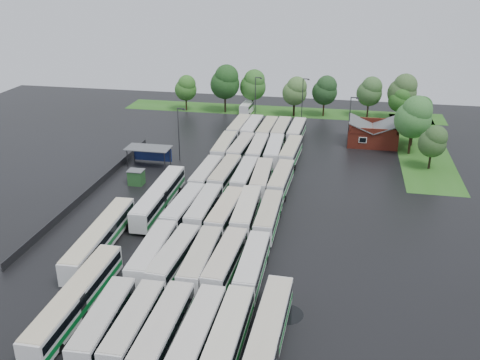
% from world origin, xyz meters
% --- Properties ---
extents(ground, '(160.00, 160.00, 0.00)m').
position_xyz_m(ground, '(0.00, 0.00, 0.00)').
color(ground, black).
rests_on(ground, ground).
extents(brick_building, '(10.07, 8.60, 5.39)m').
position_xyz_m(brick_building, '(24.00, 42.77, 1.87)').
color(brick_building, maroon).
rests_on(brick_building, ground).
extents(wash_shed, '(8.20, 4.20, 3.58)m').
position_xyz_m(wash_shed, '(-17.20, 22.02, 2.99)').
color(wash_shed, '#2D2D30').
rests_on(wash_shed, ground).
extents(utility_hut, '(2.70, 2.20, 2.62)m').
position_xyz_m(utility_hut, '(-16.20, 12.60, 1.32)').
color(utility_hut, '#1F4C20').
rests_on(utility_hut, ground).
extents(grass_strip_north, '(80.00, 10.00, 0.01)m').
position_xyz_m(grass_strip_north, '(2.00, 64.80, 0.01)').
color(grass_strip_north, '#285E19').
rests_on(grass_strip_north, ground).
extents(grass_strip_east, '(10.00, 50.00, 0.01)m').
position_xyz_m(grass_strip_east, '(34.00, 42.80, 0.01)').
color(grass_strip_east, '#285E19').
rests_on(grass_strip_east, ground).
extents(west_fence, '(0.10, 50.00, 1.20)m').
position_xyz_m(west_fence, '(-22.20, 8.00, 0.60)').
color(west_fence, '#2D2D30').
rests_on(west_fence, ground).
extents(bus_r0c0, '(3.19, 12.49, 3.45)m').
position_xyz_m(bus_r0c0, '(-4.48, -26.10, 1.90)').
color(bus_r0c0, silver).
rests_on(bus_r0c0, ground).
extents(bus_r0c1, '(2.75, 12.27, 3.41)m').
position_xyz_m(bus_r0c1, '(-1.31, -25.95, 1.87)').
color(bus_r0c1, silver).
rests_on(bus_r0c1, ground).
extents(bus_r0c2, '(2.77, 12.95, 3.60)m').
position_xyz_m(bus_r0c2, '(1.88, -26.24, 1.98)').
color(bus_r0c2, silver).
rests_on(bus_r0c2, ground).
extents(bus_r0c3, '(2.89, 12.82, 3.56)m').
position_xyz_m(bus_r0c3, '(5.29, -26.08, 1.96)').
color(bus_r0c3, silver).
rests_on(bus_r0c3, ground).
extents(bus_r0c4, '(2.85, 13.00, 3.61)m').
position_xyz_m(bus_r0c4, '(8.33, -25.82, 1.99)').
color(bus_r0c4, silver).
rests_on(bus_r0c4, ground).
extents(bus_r1c0, '(3.12, 12.94, 3.58)m').
position_xyz_m(bus_r1c0, '(-4.24, -12.38, 1.97)').
color(bus_r1c0, silver).
rests_on(bus_r1c0, ground).
extents(bus_r1c1, '(3.26, 12.64, 3.49)m').
position_xyz_m(bus_r1c1, '(-1.38, -12.61, 1.92)').
color(bus_r1c1, silver).
rests_on(bus_r1c1, ground).
extents(bus_r1c2, '(2.84, 12.63, 3.50)m').
position_xyz_m(bus_r1c2, '(2.00, -12.65, 1.93)').
color(bus_r1c2, silver).
rests_on(bus_r1c2, ground).
extents(bus_r1c3, '(3.15, 12.68, 3.50)m').
position_xyz_m(bus_r1c3, '(5.01, -12.32, 1.93)').
color(bus_r1c3, silver).
rests_on(bus_r1c3, ground).
extents(bus_r1c4, '(2.74, 12.37, 3.44)m').
position_xyz_m(bus_r1c4, '(8.37, -12.56, 1.89)').
color(bus_r1c4, silver).
rests_on(bus_r1c4, ground).
extents(bus_r2c0, '(3.26, 12.79, 3.53)m').
position_xyz_m(bus_r2c0, '(-4.27, 1.02, 1.94)').
color(bus_r2c0, silver).
rests_on(bus_r2c0, ground).
extents(bus_r2c1, '(2.73, 12.48, 3.47)m').
position_xyz_m(bus_r2c1, '(-1.30, 1.50, 1.91)').
color(bus_r2c1, silver).
rests_on(bus_r2c1, ground).
extents(bus_r2c2, '(3.22, 12.69, 3.50)m').
position_xyz_m(bus_r2c2, '(2.08, 0.86, 1.93)').
color(bus_r2c2, silver).
rests_on(bus_r2c2, ground).
extents(bus_r2c3, '(3.17, 12.99, 3.59)m').
position_xyz_m(bus_r2c3, '(5.02, 1.39, 1.98)').
color(bus_r2c3, silver).
rests_on(bus_r2c3, ground).
extents(bus_r2c4, '(2.74, 12.45, 3.46)m').
position_xyz_m(bus_r2c4, '(8.33, 0.92, 1.90)').
color(bus_r2c4, silver).
rests_on(bus_r2c4, ground).
extents(bus_r3c0, '(2.95, 12.38, 3.43)m').
position_xyz_m(bus_r3c0, '(-4.34, 14.46, 1.89)').
color(bus_r3c0, silver).
rests_on(bus_r3c0, ground).
extents(bus_r3c1, '(3.21, 12.73, 3.51)m').
position_xyz_m(bus_r3c1, '(-1.22, 15.14, 1.93)').
color(bus_r3c1, silver).
rests_on(bus_r3c1, ground).
extents(bus_r3c2, '(2.65, 12.31, 3.42)m').
position_xyz_m(bus_r3c2, '(2.17, 15.11, 1.88)').
color(bus_r3c2, silver).
rests_on(bus_r3c2, ground).
extents(bus_r3c3, '(3.19, 12.67, 3.50)m').
position_xyz_m(bus_r3c3, '(5.15, 14.53, 1.92)').
color(bus_r3c3, silver).
rests_on(bus_r3c3, ground).
extents(bus_r3c4, '(3.06, 12.52, 3.46)m').
position_xyz_m(bus_r3c4, '(8.40, 14.61, 1.91)').
color(bus_r3c4, silver).
rests_on(bus_r3c4, ground).
extents(bus_r4c0, '(2.90, 12.83, 3.56)m').
position_xyz_m(bus_r4c0, '(-4.38, 28.65, 1.96)').
color(bus_r4c0, silver).
rests_on(bus_r4c0, ground).
extents(bus_r4c1, '(3.25, 12.65, 3.49)m').
position_xyz_m(bus_r4c1, '(-1.12, 28.72, 1.92)').
color(bus_r4c1, silver).
rests_on(bus_r4c1, ground).
extents(bus_r4c2, '(2.82, 12.59, 3.49)m').
position_xyz_m(bus_r4c2, '(2.14, 28.62, 1.92)').
color(bus_r4c2, silver).
rests_on(bus_r4c2, ground).
extents(bus_r4c3, '(3.10, 12.88, 3.56)m').
position_xyz_m(bus_r4c3, '(5.34, 28.57, 1.96)').
color(bus_r4c3, silver).
rests_on(bus_r4c3, ground).
extents(bus_r4c4, '(3.28, 12.77, 3.52)m').
position_xyz_m(bus_r4c4, '(8.54, 28.61, 1.94)').
color(bus_r4c4, silver).
rests_on(bus_r4c4, ground).
extents(bus_r5c0, '(3.06, 12.55, 3.47)m').
position_xyz_m(bus_r5c0, '(-4.23, 42.34, 1.91)').
color(bus_r5c0, silver).
rests_on(bus_r5c0, ground).
extents(bus_r5c1, '(2.99, 12.78, 3.54)m').
position_xyz_m(bus_r5c1, '(-1.27, 41.94, 1.95)').
color(bus_r5c1, silver).
rests_on(bus_r5c1, ground).
extents(bus_r5c2, '(3.14, 12.61, 3.49)m').
position_xyz_m(bus_r5c2, '(2.04, 41.72, 1.92)').
color(bus_r5c2, silver).
rests_on(bus_r5c2, ground).
extents(bus_r5c3, '(3.03, 12.71, 3.52)m').
position_xyz_m(bus_r5c3, '(5.02, 41.82, 1.94)').
color(bus_r5c3, silver).
rests_on(bus_r5c3, ground).
extents(bus_r5c4, '(3.12, 12.48, 3.45)m').
position_xyz_m(bus_r5c4, '(8.27, 42.12, 1.90)').
color(bus_r5c4, silver).
rests_on(bus_r5c4, ground).
extents(artic_bus_west_a, '(2.74, 18.81, 3.49)m').
position_xyz_m(artic_bus_west_a, '(-9.03, -23.05, 1.93)').
color(artic_bus_west_a, silver).
rests_on(artic_bus_west_a, ground).
extents(artic_bus_west_b, '(2.98, 19.16, 3.55)m').
position_xyz_m(artic_bus_west_b, '(-9.17, 4.31, 1.97)').
color(artic_bus_west_b, silver).
rests_on(artic_bus_west_b, ground).
extents(artic_bus_west_c, '(3.47, 19.22, 3.55)m').
position_xyz_m(artic_bus_west_c, '(-12.43, -9.66, 1.97)').
color(artic_bus_west_c, silver).
rests_on(artic_bus_west_c, ground).
extents(artic_bus_east, '(3.21, 19.41, 3.59)m').
position_xyz_m(artic_bus_east, '(12.02, -26.31, 1.99)').
color(artic_bus_east, silver).
rests_on(artic_bus_east, ground).
extents(minibus, '(2.66, 6.33, 2.71)m').
position_xyz_m(minibus, '(-5.96, 60.78, 1.51)').
color(minibus, white).
rests_on(minibus, ground).
extents(tree_north_0, '(5.52, 5.52, 9.13)m').
position_xyz_m(tree_north_0, '(-21.54, 61.06, 5.88)').
color(tree_north_0, '#392515').
rests_on(tree_north_0, ground).
extents(tree_north_1, '(7.28, 7.28, 12.06)m').
position_xyz_m(tree_north_1, '(-11.43, 61.38, 7.76)').
color(tree_north_1, black).
rests_on(tree_north_1, ground).
extents(tree_north_2, '(6.52, 6.52, 10.79)m').
position_xyz_m(tree_north_2, '(-4.70, 63.07, 6.95)').
color(tree_north_2, black).
rests_on(tree_north_2, ground).
extents(tree_north_3, '(5.97, 5.97, 9.90)m').
position_xyz_m(tree_north_3, '(5.98, 60.86, 6.36)').
color(tree_north_3, black).
rests_on(tree_north_3, ground).
extents(tree_north_4, '(6.09, 6.09, 10.09)m').
position_xyz_m(tree_north_4, '(13.07, 62.49, 6.49)').
color(tree_north_4, '#352011').
rests_on(tree_north_4, ground).
extents(tree_north_5, '(6.08, 6.08, 10.07)m').
position_xyz_m(tree_north_5, '(23.69, 63.44, 6.48)').
color(tree_north_5, '#362519').
rests_on(tree_north_5, ground).
extents(tree_north_6, '(6.80, 6.80, 11.27)m').
position_xyz_m(tree_north_6, '(31.19, 62.32, 7.25)').
color(tree_north_6, black).
rests_on(tree_north_6, ground).
extents(tree_east_0, '(5.04, 5.04, 8.35)m').
position_xyz_m(tree_east_0, '(34.09, 29.95, 5.37)').
color(tree_east_0, black).
rests_on(tree_east_0, ground).
extents(tree_east_1, '(7.14, 7.14, 11.82)m').
position_xyz_m(tree_east_1, '(31.26, 37.87, 7.60)').
color(tree_east_1, black).
rests_on(tree_east_1, ground).
extents(tree_east_2, '(6.05, 6.05, 10.03)m').
position_xyz_m(tree_east_2, '(32.17, 43.25, 6.45)').
color(tree_east_2, black).
rests_on(tree_east_2, ground).
extents(tree_east_3, '(5.20, 5.20, 8.61)m').
position_xyz_m(tree_east_3, '(34.15, 51.46, 5.54)').
color(tree_east_3, '#352317').
rests_on(tree_east_3, ground).
extents(tree_east_4, '(5.18, 5.18, 8.58)m').
position_xyz_m(tree_east_4, '(30.63, 60.93, 5.52)').
color(tree_east_4, '#2F2218').
rests_on(tree_east_4, ground).
extents(lamp_post_ne, '(1.61, 0.31, 10.47)m').
position_xyz_m(lamp_post_ne, '(19.18, 39.75, 6.08)').
color(lamp_post_ne, '#2D2D30').
rests_on(lamp_post_ne, ground).
extents(lamp_post_nw, '(1.58, 0.31, 10.29)m').
position_xyz_m(lamp_post_nw, '(-12.33, 25.52, 5.98)').
color(lamp_post_nw, '#2D2D30').
rests_on(lamp_post_nw, ground).
extents(lamp_post_back_w, '(1.66, 0.32, 10.78)m').
position_xyz_m(lamp_post_back_w, '(-2.47, 53.73, 6.26)').
color(lamp_post_back_w, '#2D2D30').
rests_on(lamp_post_back_w, ground).
extents(lamp_post_back_e, '(1.61, 0.31, 10.47)m').
position_xyz_m(lamp_post_back_e, '(8.28, 55.90, 6.08)').
color(lamp_post_back_e, '#2D2D30').
rests_on(lamp_post_back_e, ground).
extents(puddle_0, '(5.87, 5.87, 0.01)m').
position_xyz_m(puddle_0, '(-1.82, -20.24, 0.00)').
color(puddle_0, black).
rests_on(puddle_0, ground).
extents(puddle_1, '(3.46, 3.46, 0.01)m').
position_xyz_m(puddle_1, '(6.60, -22.50, 0.00)').
color(puddle_1, black).
rests_on(puddle_1, ground).
extents(puddle_2, '(8.07, 8.07, 0.01)m').
position_xyz_m(puddle_2, '(-10.07, 3.31, 0.00)').
color(puddle_2, black).
rests_on(puddle_2, ground).
extents(puddle_3, '(3.10, 3.10, 0.01)m').
position_xyz_m(puddle_3, '(4.17, -0.80, 0.00)').
color(puddle_3, black).
rests_on(puddle_3, ground).
extents(puddle_4, '(3.74, 3.74, 0.01)m').
position_xyz_m(puddle_4, '(13.22, -18.64, 0.00)').
color(puddle_4, black).
rests_on(puddle_4, ground).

